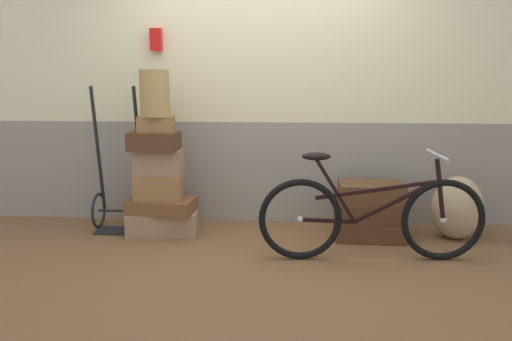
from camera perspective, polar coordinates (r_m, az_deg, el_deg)
ground at (r=4.25m, az=0.26°, el=-9.09°), size 8.44×5.20×0.06m
station_building at (r=4.82m, az=0.98°, el=10.72°), size 6.44×0.74×2.78m
suitcase_0 at (r=4.65m, az=-10.44°, el=-5.72°), size 0.65×0.44×0.20m
suitcase_1 at (r=4.57m, az=-10.65°, el=-3.89°), size 0.62×0.41×0.12m
suitcase_2 at (r=4.55m, az=-10.97°, el=-1.77°), size 0.44×0.29×0.22m
suitcase_3 at (r=4.53m, az=-10.95°, el=1.00°), size 0.41×0.25×0.22m
suitcase_4 at (r=4.45m, az=-11.48°, el=3.28°), size 0.43×0.28×0.16m
suitcase_5 at (r=4.46m, az=-11.26°, el=5.20°), size 0.33×0.22×0.13m
suitcase_6 at (r=4.57m, az=12.66°, el=-6.50°), size 0.61×0.46×0.14m
suitcase_7 at (r=4.51m, az=12.55°, el=-4.56°), size 0.56×0.40×0.18m
suitcase_8 at (r=4.50m, az=12.93°, el=-2.38°), size 0.56×0.38×0.16m
wicker_basket at (r=4.44m, az=-11.41°, el=8.61°), size 0.25×0.25×0.40m
luggage_trolley at (r=4.80m, az=-15.11°, el=-3.16°), size 0.47×0.39×1.31m
burlap_sack at (r=4.71m, az=21.83°, el=-3.94°), size 0.44×0.37×0.55m
bicycle at (r=3.97m, az=12.87°, el=-5.13°), size 1.74×0.46×0.84m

